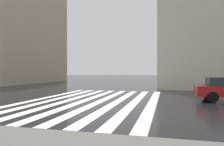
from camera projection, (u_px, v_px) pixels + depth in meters
name	position (u px, v px, depth m)	size (l,w,h in m)	color
ground_plane	(73.00, 113.00, 8.82)	(220.00, 220.00, 0.00)	black
zebra_crossing	(94.00, 100.00, 12.81)	(13.00, 7.50, 0.01)	silver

